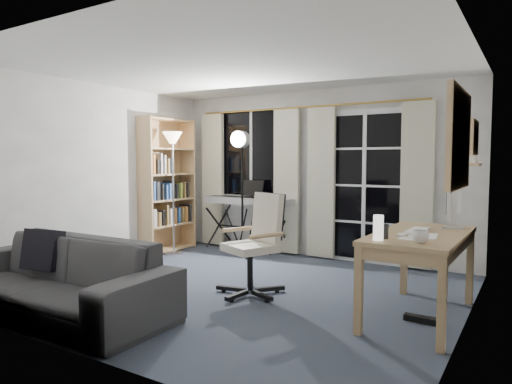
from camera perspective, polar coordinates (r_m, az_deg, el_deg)
floor at (r=5.08m, az=-2.28°, el=-12.07°), size 4.50×4.00×0.02m
window at (r=7.10m, az=-0.45°, el=4.85°), size 1.20×0.08×1.40m
french_door at (r=6.34m, az=13.46°, el=0.56°), size 1.32×0.09×2.11m
curtains at (r=6.59m, az=5.86°, el=1.37°), size 3.60×0.07×2.13m
bookshelf at (r=7.12m, az=-11.38°, el=0.45°), size 0.36×0.95×2.03m
torchiere_lamp at (r=6.79m, az=-10.37°, el=4.43°), size 0.29×0.29×1.81m
keyboard_piano at (r=6.84m, az=-0.94°, el=-1.21°), size 1.42×0.71×1.02m
studio_light at (r=6.44m, az=-1.94°, el=4.76°), size 0.35×0.37×1.85m
office_chair at (r=4.78m, az=0.47°, el=-5.36°), size 0.73×0.74×1.05m
desk at (r=4.27m, az=19.87°, el=-6.10°), size 0.74×1.43×0.76m
monitor at (r=4.63m, az=23.51°, el=-0.68°), size 0.18×0.55×0.47m
desk_clutter at (r=4.08m, az=18.25°, el=-7.53°), size 0.46×0.86×0.96m
mug at (r=3.74m, az=19.86°, el=-5.09°), size 0.13×0.10×0.12m
wall_mirror at (r=3.73m, az=24.02°, el=6.05°), size 0.04×0.94×0.74m
framed_print at (r=4.63m, az=25.62°, el=6.16°), size 0.03×0.42×0.32m
wall_shelf at (r=5.13m, az=25.38°, el=3.77°), size 0.16×0.30×0.18m
sofa at (r=4.54m, az=-23.89°, el=-8.28°), size 2.33×0.72×0.91m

